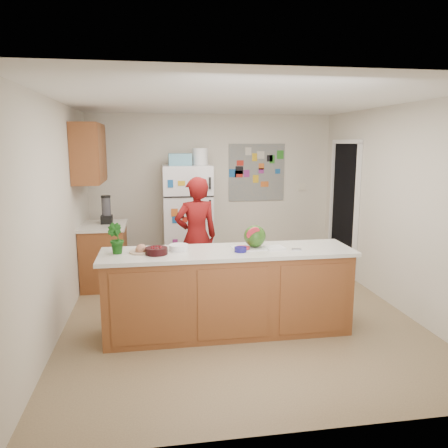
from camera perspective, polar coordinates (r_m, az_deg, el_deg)
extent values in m
cube|color=brown|center=(5.42, 1.74, -11.67)|extent=(4.00, 4.50, 0.02)
cube|color=beige|center=(7.29, -1.54, 4.33)|extent=(4.00, 0.02, 2.50)
cube|color=beige|center=(5.10, -20.94, 0.95)|extent=(0.02, 4.50, 2.50)
cube|color=beige|center=(5.80, 21.72, 1.98)|extent=(0.02, 4.50, 2.50)
cube|color=white|center=(5.04, 1.91, 15.90)|extent=(4.00, 4.50, 0.02)
cube|color=black|center=(7.10, 15.48, 1.90)|extent=(0.03, 0.85, 2.04)
cube|color=brown|center=(4.77, 0.52, -9.05)|extent=(2.60, 0.62, 0.88)
cube|color=silver|center=(4.63, 0.53, -3.68)|extent=(2.68, 0.70, 0.04)
cube|color=brown|center=(6.52, -15.33, -4.12)|extent=(0.60, 0.80, 0.86)
cube|color=silver|center=(6.43, -15.53, -0.24)|extent=(0.64, 0.84, 0.04)
cube|color=brown|center=(6.29, -17.23, 8.81)|extent=(0.35, 1.00, 0.80)
cube|color=silver|center=(6.93, -4.80, 0.62)|extent=(0.75, 0.70, 1.70)
cube|color=#5999B2|center=(6.83, -5.77, 8.40)|extent=(0.35, 0.28, 0.18)
cube|color=slate|center=(7.38, 4.29, 6.71)|extent=(0.95, 0.01, 0.95)
imported|color=maroon|center=(5.83, -3.64, -1.70)|extent=(0.65, 0.50, 1.61)
cylinder|color=black|center=(6.45, -15.11, 1.72)|extent=(0.13, 0.13, 0.38)
cube|color=white|center=(4.71, 3.37, -3.15)|extent=(0.39, 0.31, 0.01)
sphere|color=#275E11|center=(4.71, 4.05, -1.60)|extent=(0.24, 0.24, 0.24)
cylinder|color=red|center=(4.64, 2.41, -3.14)|extent=(0.15, 0.15, 0.02)
cylinder|color=black|center=(4.51, -8.80, -3.49)|extent=(0.24, 0.24, 0.07)
cylinder|color=white|center=(4.65, -5.95, -3.06)|extent=(0.22, 0.22, 0.06)
cylinder|color=navy|center=(4.56, 2.17, -3.34)|extent=(0.16, 0.16, 0.05)
cylinder|color=#B9AF8C|center=(4.61, -10.75, -3.59)|extent=(0.30, 0.30, 0.02)
cube|color=white|center=(4.72, 6.64, -3.11)|extent=(0.22, 0.20, 0.02)
cube|color=gray|center=(4.70, 9.45, -3.29)|extent=(0.11, 0.06, 0.01)
imported|color=#0D4112|center=(4.60, -13.98, -1.85)|extent=(0.22, 0.21, 0.31)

